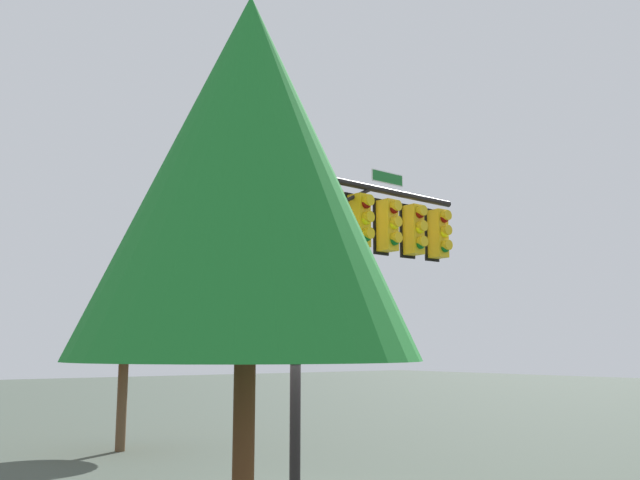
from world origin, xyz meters
TOP-DOWN VIEW (x-y plane):
  - signal_pole_assembly at (1.63, 0.06)m, footprint 5.23×0.94m
  - tree_near at (0.12, 8.60)m, footprint 3.10×3.10m
  - tree_mid at (-3.39, -3.84)m, footprint 3.92×3.92m

SIDE VIEW (x-z plane):
  - tree_near at x=0.12m, z-range 1.27..7.28m
  - tree_mid at x=-3.39m, z-range 1.32..8.33m
  - signal_pole_assembly at x=1.63m, z-range 1.49..8.42m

